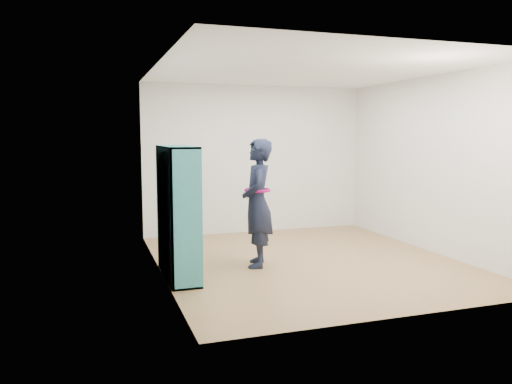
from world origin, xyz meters
name	(u,v)px	position (x,y,z in m)	size (l,w,h in m)	color
floor	(307,261)	(0.00, 0.00, 0.00)	(4.50, 4.50, 0.00)	#977144
ceiling	(309,70)	(0.00, 0.00, 2.60)	(4.50, 4.50, 0.00)	white
wall_left	(160,171)	(-2.00, 0.00, 1.30)	(0.02, 4.50, 2.60)	silver
wall_right	(432,165)	(2.00, 0.00, 1.30)	(0.02, 4.50, 2.60)	silver
wall_back	(256,159)	(0.00, 2.25, 1.30)	(4.00, 0.02, 2.60)	silver
wall_front	(408,182)	(0.00, -2.25, 1.30)	(4.00, 0.02, 2.60)	silver
bookshelf	(176,214)	(-1.84, -0.19, 0.78)	(0.35, 1.21, 1.61)	teal
person	(257,203)	(-0.74, -0.02, 0.85)	(0.57, 0.71, 1.69)	black
smartphone	(247,194)	(-0.85, 0.09, 0.96)	(0.02, 0.09, 0.14)	silver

